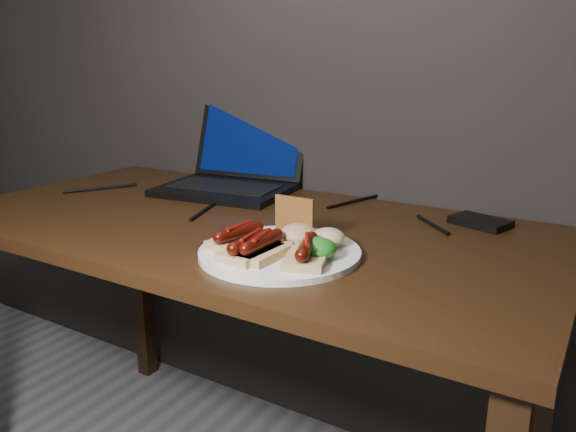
{
  "coord_description": "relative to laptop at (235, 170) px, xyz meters",
  "views": [
    {
      "loc": [
        0.73,
        0.39,
        1.11
      ],
      "look_at": [
        0.2,
        1.27,
        0.82
      ],
      "focal_mm": 35.0,
      "sensor_mm": 36.0,
      "label": 1
    }
  ],
  "objects": [
    {
      "name": "bread_sausage_center",
      "position": [
        0.4,
        -0.46,
        -0.02
      ],
      "size": [
        0.07,
        0.12,
        0.04
      ],
      "color": "#D6C17E",
      "rests_on": "plate"
    },
    {
      "name": "salsa_mound",
      "position": [
        0.42,
        -0.36,
        -0.02
      ],
      "size": [
        0.07,
        0.07,
        0.04
      ],
      "primitive_type": "ellipsoid",
      "color": "#9F230F",
      "rests_on": "plate"
    },
    {
      "name": "crispbread",
      "position": [
        0.39,
        -0.33,
        0.0
      ],
      "size": [
        0.09,
        0.01,
        0.08
      ],
      "primitive_type": "cube",
      "color": "#935628",
      "rests_on": "plate"
    },
    {
      "name": "salad_greens",
      "position": [
        0.49,
        -0.41,
        -0.02
      ],
      "size": [
        0.07,
        0.07,
        0.04
      ],
      "primitive_type": "ellipsoid",
      "color": "#105114",
      "rests_on": "plate"
    },
    {
      "name": "laptop",
      "position": [
        0.0,
        0.0,
        0.0
      ],
      "size": [
        0.38,
        0.38,
        0.25
      ],
      "color": "black",
      "rests_on": "desk"
    },
    {
      "name": "bread_sausage_right",
      "position": [
        0.48,
        -0.44,
        -0.02
      ],
      "size": [
        0.1,
        0.13,
        0.04
      ],
      "color": "#D6C17E",
      "rests_on": "plate"
    },
    {
      "name": "coleslaw_mound",
      "position": [
        0.47,
        -0.34,
        -0.02
      ],
      "size": [
        0.06,
        0.06,
        0.04
      ],
      "primitive_type": "ellipsoid",
      "color": "beige",
      "rests_on": "plate"
    },
    {
      "name": "hard_drive",
      "position": [
        0.68,
        -0.01,
        -0.05
      ],
      "size": [
        0.14,
        0.11,
        0.02
      ],
      "primitive_type": "cube",
      "rotation": [
        0.0,
        0.0,
        -0.31
      ],
      "color": "black",
      "rests_on": "desk"
    },
    {
      "name": "desk_cables",
      "position": [
        0.16,
        -0.12,
        -0.05
      ],
      "size": [
        1.01,
        0.47,
        0.01
      ],
      "color": "black",
      "rests_on": "desk"
    },
    {
      "name": "bread_sausage_left",
      "position": [
        0.33,
        -0.43,
        -0.02
      ],
      "size": [
        0.09,
        0.13,
        0.04
      ],
      "color": "#D6C17E",
      "rests_on": "plate"
    },
    {
      "name": "bread_sausage_extra",
      "position": [
        0.38,
        -0.47,
        -0.02
      ],
      "size": [
        0.08,
        0.12,
        0.04
      ],
      "color": "#D6C17E",
      "rests_on": "plate"
    },
    {
      "name": "desk",
      "position": [
        0.2,
        -0.26,
        -0.14
      ],
      "size": [
        1.4,
        0.7,
        0.75
      ],
      "color": "#36200D",
      "rests_on": "ground"
    },
    {
      "name": "plate",
      "position": [
        0.4,
        -0.41,
        -0.05
      ],
      "size": [
        0.36,
        0.36,
        0.01
      ],
      "primitive_type": "cylinder",
      "rotation": [
        0.0,
        0.0,
        0.19
      ],
      "color": "white",
      "rests_on": "desk"
    }
  ]
}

